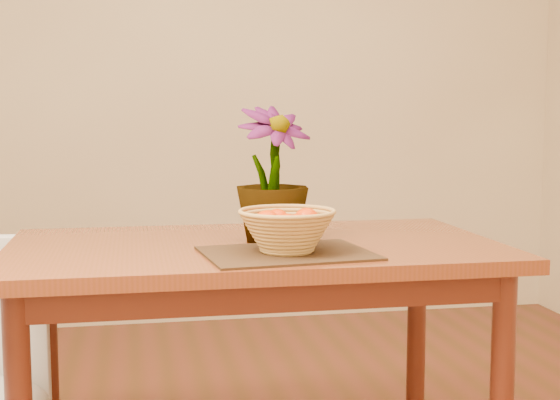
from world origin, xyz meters
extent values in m
cube|color=#F9E9BD|center=(0.00, 2.25, 1.35)|extent=(4.00, 0.02, 2.70)
cube|color=brown|center=(0.00, 0.30, 0.73)|extent=(1.40, 0.80, 0.04)
cube|color=#491C11|center=(0.00, 0.30, 0.67)|extent=(1.28, 0.68, 0.08)
cylinder|color=#491C11|center=(0.62, -0.02, 0.35)|extent=(0.06, 0.06, 0.71)
cylinder|color=#491C11|center=(-0.62, 0.62, 0.35)|extent=(0.06, 0.06, 0.71)
cylinder|color=#491C11|center=(0.62, 0.62, 0.35)|extent=(0.06, 0.06, 0.71)
cube|color=#392415|center=(0.06, 0.10, 0.75)|extent=(0.47, 0.37, 0.01)
cylinder|color=tan|center=(0.06, 0.10, 0.76)|extent=(0.13, 0.13, 0.01)
sphere|color=#F54904|center=(0.06, 0.10, 0.83)|extent=(0.06, 0.06, 0.06)
sphere|color=#F54904|center=(0.11, 0.12, 0.84)|extent=(0.07, 0.07, 0.07)
sphere|color=#F54904|center=(0.04, 0.16, 0.83)|extent=(0.06, 0.06, 0.06)
sphere|color=#F54904|center=(0.00, 0.09, 0.84)|extent=(0.07, 0.07, 0.07)
sphere|color=#F54904|center=(0.07, 0.05, 0.83)|extent=(0.06, 0.06, 0.06)
imported|color=#154714|center=(0.06, 0.33, 0.95)|extent=(0.29, 0.29, 0.39)
camera|label=1|loc=(-0.34, -1.89, 1.12)|focal=50.00mm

